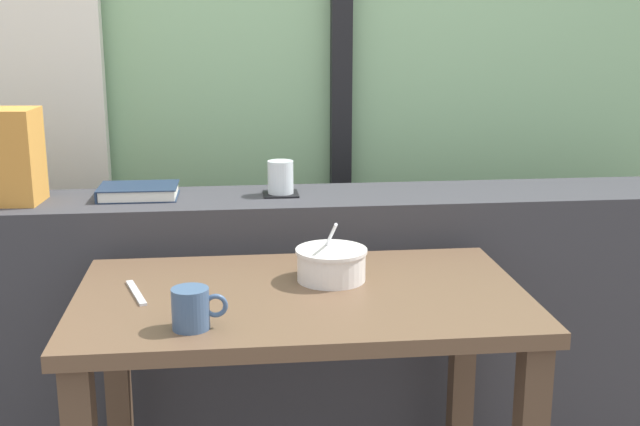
{
  "coord_description": "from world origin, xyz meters",
  "views": [
    {
      "loc": [
        -0.18,
        -1.72,
        1.35
      ],
      "look_at": [
        0.06,
        0.45,
        0.81
      ],
      "focal_mm": 45.5,
      "sensor_mm": 36.0,
      "label": 1
    }
  ],
  "objects_px": {
    "soup_bowl": "(331,264)",
    "fork_utensil": "(136,293)",
    "closed_book": "(138,191)",
    "breakfast_table": "(302,346)",
    "coaster_square": "(281,194)",
    "ceramic_mug": "(192,308)",
    "juice_glass": "(281,179)"
  },
  "relations": [
    {
      "from": "fork_utensil",
      "to": "breakfast_table",
      "type": "bearing_deg",
      "value": -21.02
    },
    {
      "from": "fork_utensil",
      "to": "coaster_square",
      "type": "bearing_deg",
      "value": 37.82
    },
    {
      "from": "closed_book",
      "to": "coaster_square",
      "type": "bearing_deg",
      "value": -1.52
    },
    {
      "from": "coaster_square",
      "to": "ceramic_mug",
      "type": "relative_size",
      "value": 0.88
    },
    {
      "from": "juice_glass",
      "to": "fork_utensil",
      "type": "distance_m",
      "value": 0.64
    },
    {
      "from": "breakfast_table",
      "to": "ceramic_mug",
      "type": "relative_size",
      "value": 9.06
    },
    {
      "from": "breakfast_table",
      "to": "juice_glass",
      "type": "height_order",
      "value": "juice_glass"
    },
    {
      "from": "coaster_square",
      "to": "soup_bowl",
      "type": "distance_m",
      "value": 0.47
    },
    {
      "from": "breakfast_table",
      "to": "closed_book",
      "type": "distance_m",
      "value": 0.73
    },
    {
      "from": "breakfast_table",
      "to": "coaster_square",
      "type": "height_order",
      "value": "coaster_square"
    },
    {
      "from": "fork_utensil",
      "to": "closed_book",
      "type": "bearing_deg",
      "value": 78.04
    },
    {
      "from": "juice_glass",
      "to": "fork_utensil",
      "type": "xyz_separation_m",
      "value": [
        -0.36,
        -0.51,
        -0.15
      ]
    },
    {
      "from": "fork_utensil",
      "to": "ceramic_mug",
      "type": "bearing_deg",
      "value": -75.33
    },
    {
      "from": "breakfast_table",
      "to": "closed_book",
      "type": "xyz_separation_m",
      "value": [
        -0.42,
        0.55,
        0.26
      ]
    },
    {
      "from": "breakfast_table",
      "to": "soup_bowl",
      "type": "xyz_separation_m",
      "value": [
        0.08,
        0.08,
        0.17
      ]
    },
    {
      "from": "juice_glass",
      "to": "ceramic_mug",
      "type": "distance_m",
      "value": 0.77
    },
    {
      "from": "closed_book",
      "to": "soup_bowl",
      "type": "height_order",
      "value": "soup_bowl"
    },
    {
      "from": "ceramic_mug",
      "to": "closed_book",
      "type": "bearing_deg",
      "value": 103.66
    },
    {
      "from": "ceramic_mug",
      "to": "breakfast_table",
      "type": "bearing_deg",
      "value": 39.34
    },
    {
      "from": "breakfast_table",
      "to": "ceramic_mug",
      "type": "xyz_separation_m",
      "value": [
        -0.24,
        -0.19,
        0.18
      ]
    },
    {
      "from": "soup_bowl",
      "to": "closed_book",
      "type": "bearing_deg",
      "value": 136.59
    },
    {
      "from": "closed_book",
      "to": "soup_bowl",
      "type": "xyz_separation_m",
      "value": [
        0.5,
        -0.47,
        -0.09
      ]
    },
    {
      "from": "closed_book",
      "to": "fork_utensil",
      "type": "xyz_separation_m",
      "value": [
        0.04,
        -0.52,
        -0.12
      ]
    },
    {
      "from": "coaster_square",
      "to": "fork_utensil",
      "type": "height_order",
      "value": "coaster_square"
    },
    {
      "from": "breakfast_table",
      "to": "ceramic_mug",
      "type": "distance_m",
      "value": 0.35
    },
    {
      "from": "juice_glass",
      "to": "closed_book",
      "type": "xyz_separation_m",
      "value": [
        -0.4,
        0.01,
        -0.03
      ]
    },
    {
      "from": "soup_bowl",
      "to": "fork_utensil",
      "type": "xyz_separation_m",
      "value": [
        -0.45,
        -0.05,
        -0.04
      ]
    },
    {
      "from": "breakfast_table",
      "to": "closed_book",
      "type": "height_order",
      "value": "closed_book"
    },
    {
      "from": "juice_glass",
      "to": "soup_bowl",
      "type": "xyz_separation_m",
      "value": [
        0.09,
        -0.46,
        -0.12
      ]
    },
    {
      "from": "breakfast_table",
      "to": "coaster_square",
      "type": "xyz_separation_m",
      "value": [
        -0.01,
        0.54,
        0.24
      ]
    },
    {
      "from": "coaster_square",
      "to": "soup_bowl",
      "type": "relative_size",
      "value": 0.57
    },
    {
      "from": "ceramic_mug",
      "to": "fork_utensil",
      "type": "bearing_deg",
      "value": 121.48
    }
  ]
}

